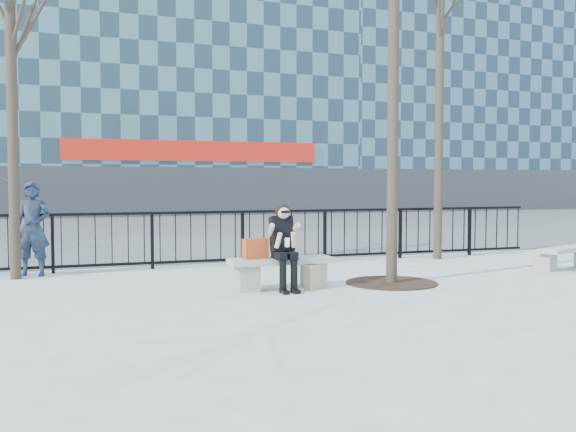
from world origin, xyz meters
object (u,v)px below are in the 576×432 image
object	(u,v)px
bench_second	(566,256)
seated_woman	(284,247)
standing_man	(33,229)
bench_main	(281,270)

from	to	relation	value
bench_second	seated_woman	size ratio (longest dim) A/B	1.08
seated_woman	standing_man	xyz separation A→B (m)	(-3.73, 2.96, 0.18)
bench_second	standing_man	xyz separation A→B (m)	(-9.59, 2.51, 0.58)
seated_woman	bench_main	bearing A→B (deg)	90.00
bench_main	bench_second	world-z (taller)	bench_main
standing_man	bench_main	bearing A→B (deg)	-21.81
bench_main	seated_woman	size ratio (longest dim) A/B	1.23
seated_woman	standing_man	world-z (taller)	standing_man
bench_main	standing_man	size ratio (longest dim) A/B	0.97
bench_second	seated_woman	world-z (taller)	seated_woman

